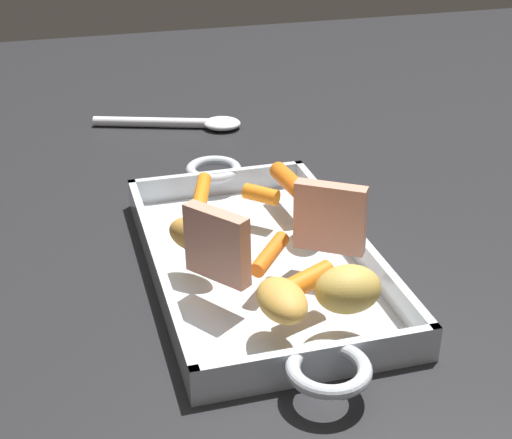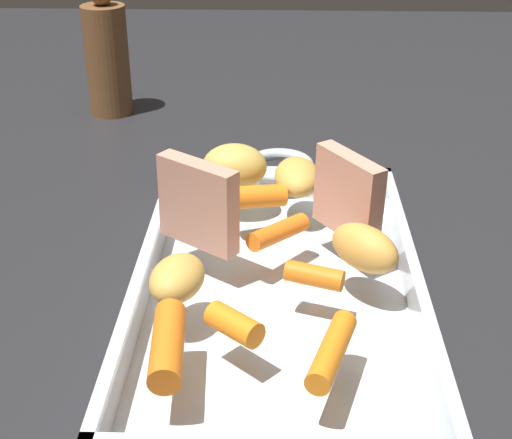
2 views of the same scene
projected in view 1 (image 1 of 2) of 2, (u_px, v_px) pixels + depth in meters
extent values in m
plane|color=#232326|center=(258.00, 271.00, 0.81)|extent=(2.09, 2.09, 0.00)
cube|color=silver|center=(258.00, 267.00, 0.81)|extent=(0.38, 0.22, 0.01)
cube|color=silver|center=(353.00, 243.00, 0.83)|extent=(0.38, 0.01, 0.04)
cube|color=silver|center=(157.00, 271.00, 0.78)|extent=(0.38, 0.01, 0.04)
cube|color=silver|center=(319.00, 363.00, 0.65)|extent=(0.01, 0.22, 0.04)
cube|color=silver|center=(218.00, 184.00, 0.96)|extent=(0.01, 0.22, 0.04)
torus|color=silver|center=(329.00, 369.00, 0.62)|extent=(0.07, 0.07, 0.01)
torus|color=silver|center=(214.00, 169.00, 0.97)|extent=(0.07, 0.07, 0.01)
cube|color=tan|center=(217.00, 245.00, 0.72)|extent=(0.07, 0.05, 0.07)
cube|color=tan|center=(330.00, 218.00, 0.76)|extent=(0.05, 0.07, 0.07)
cylinder|color=orange|center=(261.00, 194.00, 0.87)|extent=(0.04, 0.04, 0.02)
cylinder|color=orange|center=(202.00, 193.00, 0.88)|extent=(0.07, 0.04, 0.02)
cylinder|color=orange|center=(272.00, 254.00, 0.76)|extent=(0.06, 0.05, 0.02)
cylinder|color=orange|center=(308.00, 280.00, 0.71)|extent=(0.04, 0.06, 0.02)
cylinder|color=orange|center=(289.00, 180.00, 0.90)|extent=(0.07, 0.03, 0.02)
cylinder|color=orange|center=(227.00, 227.00, 0.81)|extent=(0.03, 0.05, 0.02)
ellipsoid|color=gold|center=(311.00, 203.00, 0.84)|extent=(0.06, 0.05, 0.03)
ellipsoid|color=gold|center=(348.00, 289.00, 0.68)|extent=(0.05, 0.06, 0.04)
ellipsoid|color=gold|center=(282.00, 300.00, 0.67)|extent=(0.07, 0.05, 0.03)
ellipsoid|color=gold|center=(195.00, 235.00, 0.77)|extent=(0.07, 0.07, 0.04)
cylinder|color=white|center=(151.00, 122.00, 1.19)|extent=(0.07, 0.17, 0.02)
ellipsoid|color=white|center=(222.00, 123.00, 1.18)|extent=(0.07, 0.07, 0.02)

